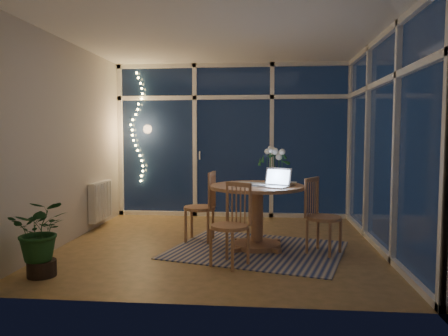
% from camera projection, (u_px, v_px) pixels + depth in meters
% --- Properties ---
extents(floor, '(4.00, 4.00, 0.00)m').
position_uv_depth(floor, '(222.00, 244.00, 5.57)').
color(floor, olive).
rests_on(floor, ground).
extents(ceiling, '(4.00, 4.00, 0.00)m').
position_uv_depth(ceiling, '(222.00, 37.00, 5.38)').
color(ceiling, white).
rests_on(ceiling, wall_back).
extents(wall_back, '(4.00, 0.04, 2.60)m').
position_uv_depth(wall_back, '(233.00, 141.00, 7.46)').
color(wall_back, beige).
rests_on(wall_back, floor).
extents(wall_front, '(4.00, 0.04, 2.60)m').
position_uv_depth(wall_front, '(197.00, 147.00, 3.49)').
color(wall_front, beige).
rests_on(wall_front, floor).
extents(wall_left, '(0.04, 4.00, 2.60)m').
position_uv_depth(wall_left, '(69.00, 142.00, 5.66)').
color(wall_left, beige).
rests_on(wall_left, floor).
extents(wall_right, '(0.04, 4.00, 2.60)m').
position_uv_depth(wall_right, '(386.00, 143.00, 5.29)').
color(wall_right, beige).
rests_on(wall_right, floor).
extents(window_wall_back, '(4.00, 0.10, 2.60)m').
position_uv_depth(window_wall_back, '(233.00, 141.00, 7.42)').
color(window_wall_back, white).
rests_on(window_wall_back, floor).
extents(window_wall_right, '(0.10, 4.00, 2.60)m').
position_uv_depth(window_wall_right, '(382.00, 143.00, 5.29)').
color(window_wall_right, white).
rests_on(window_wall_right, floor).
extents(radiator, '(0.10, 0.70, 0.58)m').
position_uv_depth(radiator, '(101.00, 201.00, 6.62)').
color(radiator, white).
rests_on(radiator, wall_left).
extents(fairy_lights, '(0.24, 0.10, 1.85)m').
position_uv_depth(fairy_lights, '(137.00, 127.00, 7.48)').
color(fairy_lights, '#FFD866').
rests_on(fairy_lights, window_wall_back).
extents(garden_patio, '(12.00, 6.00, 0.10)m').
position_uv_depth(garden_patio, '(263.00, 196.00, 10.49)').
color(garden_patio, black).
rests_on(garden_patio, ground).
extents(garden_fence, '(11.00, 0.08, 1.80)m').
position_uv_depth(garden_fence, '(243.00, 155.00, 10.97)').
color(garden_fence, '#382414').
rests_on(garden_fence, ground).
extents(neighbour_roof, '(7.00, 3.00, 2.20)m').
position_uv_depth(neighbour_roof, '(258.00, 110.00, 13.82)').
color(neighbour_roof, '#2F3238').
rests_on(neighbour_roof, ground).
extents(garden_shrubs, '(0.90, 0.90, 0.90)m').
position_uv_depth(garden_shrubs, '(199.00, 181.00, 8.99)').
color(garden_shrubs, black).
rests_on(garden_shrubs, ground).
extents(rug, '(2.35, 2.07, 0.01)m').
position_uv_depth(rug, '(257.00, 250.00, 5.29)').
color(rug, '#C3B49E').
rests_on(rug, floor).
extents(dining_table, '(1.42, 1.42, 0.78)m').
position_uv_depth(dining_table, '(257.00, 217.00, 5.36)').
color(dining_table, '#AC764D').
rests_on(dining_table, floor).
extents(chair_left, '(0.47, 0.47, 0.93)m').
position_uv_depth(chair_left, '(200.00, 206.00, 5.70)').
color(chair_left, '#AC764D').
rests_on(chair_left, floor).
extents(chair_right, '(0.58, 0.58, 0.91)m').
position_uv_depth(chair_right, '(324.00, 216.00, 5.09)').
color(chair_right, '#AC764D').
rests_on(chair_right, floor).
extents(chair_front, '(0.57, 0.57, 0.90)m').
position_uv_depth(chair_front, '(230.00, 224.00, 4.62)').
color(chair_front, '#AC764D').
rests_on(chair_front, floor).
extents(laptop, '(0.43, 0.41, 0.24)m').
position_uv_depth(laptop, '(274.00, 177.00, 5.10)').
color(laptop, silver).
rests_on(laptop, dining_table).
extents(flower_vase, '(0.25, 0.25, 0.21)m').
position_uv_depth(flower_vase, '(275.00, 175.00, 5.53)').
color(flower_vase, silver).
rests_on(flower_vase, dining_table).
extents(bowl, '(0.19, 0.19, 0.04)m').
position_uv_depth(bowl, '(290.00, 184.00, 5.31)').
color(bowl, white).
rests_on(bowl, dining_table).
extents(newspapers, '(0.50, 0.45, 0.02)m').
position_uv_depth(newspapers, '(251.00, 184.00, 5.38)').
color(newspapers, beige).
rests_on(newspapers, dining_table).
extents(phone, '(0.13, 0.12, 0.01)m').
position_uv_depth(phone, '(252.00, 185.00, 5.27)').
color(phone, black).
rests_on(phone, dining_table).
extents(potted_plant, '(0.66, 0.62, 0.76)m').
position_uv_depth(potted_plant, '(41.00, 238.00, 4.29)').
color(potted_plant, '#1A4A21').
rests_on(potted_plant, floor).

